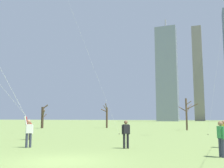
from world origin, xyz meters
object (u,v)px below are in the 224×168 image
object	(u,v)px
bystander_watching_nearby	(221,137)
bare_tree_right_of_center	(43,116)
bare_tree_rightmost	(187,113)
kite_flyer_foreground_left_teal	(13,100)
distant_kite_drifting_right_yellow	(74,17)
bystander_far_off_by_trees	(126,133)
bare_tree_center	(107,116)

from	to	relation	value
bystander_watching_nearby	bare_tree_right_of_center	world-z (taller)	bare_tree_right_of_center
bare_tree_rightmost	kite_flyer_foreground_left_teal	bearing A→B (deg)	-106.47
kite_flyer_foreground_left_teal	bare_tree_right_of_center	world-z (taller)	kite_flyer_foreground_left_teal
distant_kite_drifting_right_yellow	bare_tree_rightmost	xyz separation A→B (m)	(10.63, 14.70, -10.55)
bare_tree_rightmost	bare_tree_right_of_center	world-z (taller)	bare_tree_rightmost
kite_flyer_foreground_left_teal	bare_tree_rightmost	size ratio (longest dim) A/B	2.54
bystander_watching_nearby	bare_tree_right_of_center	xyz separation A→B (m)	(-27.68, 25.12, 1.12)
kite_flyer_foreground_left_teal	bystander_far_off_by_trees	world-z (taller)	kite_flyer_foreground_left_teal
kite_flyer_foreground_left_teal	distant_kite_drifting_right_yellow	size ratio (longest dim) A/B	0.74
bare_tree_right_of_center	bare_tree_center	xyz separation A→B (m)	(9.82, 5.18, 0.06)
bystander_watching_nearby	bare_tree_right_of_center	distance (m)	37.40
bystander_far_off_by_trees	distant_kite_drifting_right_yellow	bearing A→B (deg)	132.78
bystander_watching_nearby	kite_flyer_foreground_left_teal	bearing A→B (deg)	-178.11
distant_kite_drifting_right_yellow	bare_tree_rightmost	world-z (taller)	distant_kite_drifting_right_yellow
bystander_far_off_by_trees	distant_kite_drifting_right_yellow	distance (m)	18.25
bare_tree_right_of_center	kite_flyer_foreground_left_teal	bearing A→B (deg)	-57.80
distant_kite_drifting_right_yellow	bare_tree_right_of_center	xyz separation A→B (m)	(-13.35, 13.42, -11.06)
kite_flyer_foreground_left_teal	bystander_far_off_by_trees	xyz separation A→B (m)	(6.52, 2.11, -1.94)
distant_kite_drifting_right_yellow	bystander_far_off_by_trees	bearing A→B (deg)	-47.22
bare_tree_right_of_center	bare_tree_rightmost	bearing A→B (deg)	3.06
bystander_watching_nearby	bystander_far_off_by_trees	world-z (taller)	same
bystander_watching_nearby	distant_kite_drifting_right_yellow	size ratio (longest dim) A/B	0.10
bare_tree_right_of_center	bystander_watching_nearby	bearing A→B (deg)	-42.22
distant_kite_drifting_right_yellow	bare_tree_rightmost	bearing A→B (deg)	54.13
bystander_watching_nearby	bare_tree_center	distance (m)	35.19
kite_flyer_foreground_left_teal	bare_tree_right_of_center	size ratio (longest dim) A/B	2.85
bare_tree_rightmost	bare_tree_center	bearing A→B (deg)	164.61
distant_kite_drifting_right_yellow	bare_tree_right_of_center	distance (m)	21.92
bystander_watching_nearby	bystander_far_off_by_trees	distance (m)	5.39
bystander_watching_nearby	distant_kite_drifting_right_yellow	xyz separation A→B (m)	(-14.33, 11.70, 12.18)
distant_kite_drifting_right_yellow	bare_tree_center	xyz separation A→B (m)	(-3.53, 18.59, -11.00)
bystander_far_off_by_trees	distant_kite_drifting_right_yellow	xyz separation A→B (m)	(-9.23, 9.97, 12.18)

